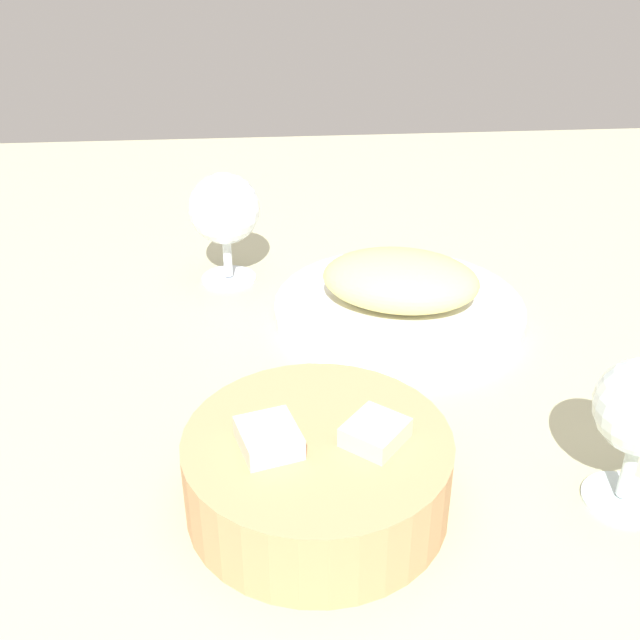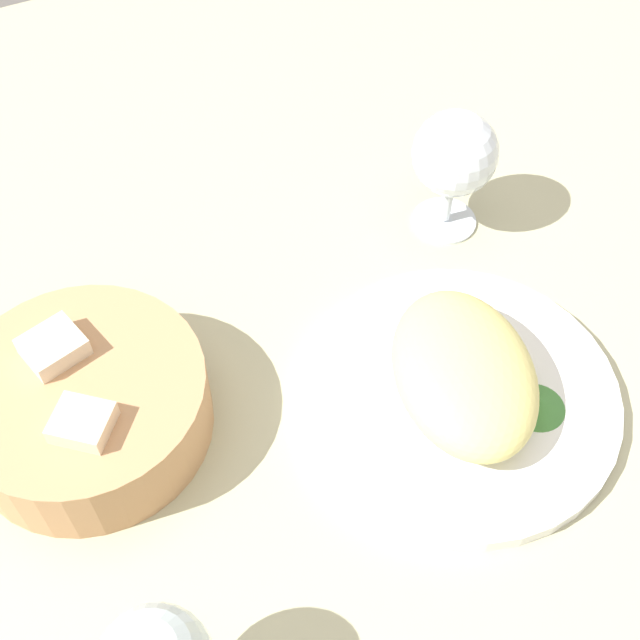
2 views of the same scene
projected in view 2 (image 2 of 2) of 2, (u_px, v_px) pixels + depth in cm
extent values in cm
cube|color=#B2B08A|center=(364.00, 405.00, 71.09)|extent=(140.00, 140.00, 2.00)
cylinder|color=white|center=(458.00, 395.00, 69.66)|extent=(26.20, 26.20, 1.40)
ellipsoid|color=#DFD27A|center=(464.00, 372.00, 66.95)|extent=(18.59, 15.06, 5.44)
cone|color=#407E37|center=(538.00, 404.00, 67.65)|extent=(4.59, 4.59, 1.21)
cylinder|color=tan|center=(86.00, 405.00, 66.26)|extent=(19.35, 19.35, 6.22)
cube|color=beige|center=(58.00, 357.00, 65.91)|extent=(4.97, 5.27, 4.36)
cube|color=beige|center=(86.00, 432.00, 61.86)|extent=(5.44, 5.49, 4.08)
cylinder|color=silver|center=(444.00, 220.00, 82.41)|extent=(6.17, 6.17, 0.60)
cylinder|color=silver|center=(447.00, 202.00, 80.51)|extent=(1.00, 1.00, 4.20)
sphere|color=silver|center=(455.00, 153.00, 75.75)|extent=(7.81, 7.81, 7.81)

